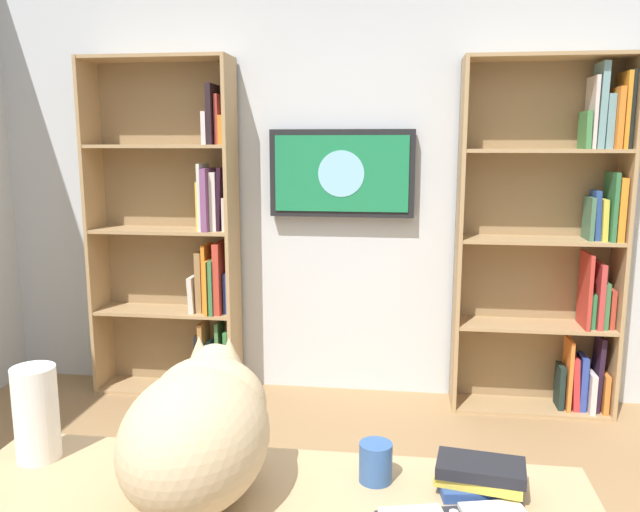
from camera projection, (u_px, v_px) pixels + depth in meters
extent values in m
cube|color=silver|center=(347.00, 177.00, 3.86)|extent=(4.52, 0.06, 2.70)
cube|color=tan|center=(621.00, 242.00, 3.53)|extent=(0.02, 0.28, 2.03)
cube|color=tan|center=(459.00, 239.00, 3.65)|extent=(0.02, 0.28, 2.03)
cube|color=#93754E|center=(534.00, 237.00, 3.72)|extent=(0.91, 0.01, 2.03)
cube|color=tan|center=(528.00, 407.00, 3.77)|extent=(0.87, 0.27, 0.02)
cube|color=tan|center=(533.00, 325.00, 3.68)|extent=(0.87, 0.27, 0.02)
cube|color=tan|center=(539.00, 240.00, 3.59)|extent=(0.87, 0.27, 0.02)
cube|color=tan|center=(544.00, 151.00, 3.50)|extent=(0.87, 0.27, 0.02)
cube|color=tan|center=(550.00, 57.00, 3.41)|extent=(0.87, 0.27, 0.02)
cube|color=orange|center=(603.00, 391.00, 3.68)|extent=(0.03, 0.19, 0.23)
cube|color=#28172C|center=(597.00, 373.00, 3.67)|extent=(0.04, 0.15, 0.44)
cube|color=silver|center=(589.00, 389.00, 3.71)|extent=(0.03, 0.24, 0.23)
cube|color=#2F44A0|center=(581.00, 381.00, 3.70)|extent=(0.04, 0.15, 0.32)
cube|color=#C13033|center=(574.00, 382.00, 3.70)|extent=(0.05, 0.15, 0.32)
cube|color=orange|center=(567.00, 373.00, 3.70)|extent=(0.02, 0.18, 0.42)
cube|color=#1B2B27|center=(560.00, 386.00, 3.72)|extent=(0.03, 0.15, 0.26)
cube|color=#B63D2B|center=(609.00, 307.00, 3.60)|extent=(0.03, 0.16, 0.22)
cube|color=#3E7645|center=(602.00, 303.00, 3.61)|extent=(0.03, 0.20, 0.26)
cube|color=#BB3B39|center=(597.00, 294.00, 3.61)|extent=(0.03, 0.23, 0.37)
cube|color=#32854A|center=(590.00, 310.00, 3.60)|extent=(0.03, 0.14, 0.20)
cube|color=#BE362C|center=(585.00, 290.00, 3.59)|extent=(0.02, 0.23, 0.43)
cube|color=orange|center=(618.00, 209.00, 3.49)|extent=(0.04, 0.20, 0.35)
cube|color=#306E40|center=(610.00, 206.00, 3.49)|extent=(0.02, 0.22, 0.38)
cube|color=gold|center=(601.00, 219.00, 3.53)|extent=(0.04, 0.19, 0.23)
cube|color=#28468E|center=(595.00, 215.00, 3.53)|extent=(0.04, 0.14, 0.28)
cube|color=#446F52|center=(589.00, 218.00, 3.54)|extent=(0.02, 0.18, 0.24)
cube|color=black|center=(626.00, 110.00, 3.42)|extent=(0.02, 0.23, 0.41)
cube|color=orange|center=(623.00, 111.00, 3.40)|extent=(0.02, 0.21, 0.41)
cube|color=orange|center=(615.00, 118.00, 3.41)|extent=(0.03, 0.23, 0.32)
cube|color=#6B9BA3|center=(607.00, 122.00, 3.43)|extent=(0.04, 0.18, 0.29)
cube|color=#6B9A9D|center=(599.00, 106.00, 3.43)|extent=(0.04, 0.19, 0.46)
cube|color=beige|center=(591.00, 113.00, 3.44)|extent=(0.02, 0.21, 0.39)
cube|color=#418245|center=(585.00, 130.00, 3.44)|extent=(0.03, 0.19, 0.20)
cube|color=tan|center=(233.00, 232.00, 3.82)|extent=(0.02, 0.28, 2.06)
cube|color=tan|center=(96.00, 229.00, 3.94)|extent=(0.02, 0.28, 2.06)
cube|color=#93754E|center=(171.00, 228.00, 4.01)|extent=(0.90, 0.01, 2.06)
cube|color=tan|center=(170.00, 387.00, 4.06)|extent=(0.85, 0.27, 0.02)
cube|color=tan|center=(167.00, 311.00, 3.97)|extent=(0.85, 0.27, 0.02)
cube|color=tan|center=(163.00, 230.00, 3.88)|extent=(0.85, 0.27, 0.02)
cube|color=tan|center=(160.00, 146.00, 3.79)|extent=(0.85, 0.27, 0.02)
cube|color=tan|center=(156.00, 58.00, 3.70)|extent=(0.85, 0.27, 0.02)
cube|color=#33773D|center=(231.00, 359.00, 3.98)|extent=(0.03, 0.24, 0.40)
cube|color=orange|center=(226.00, 369.00, 3.99)|extent=(0.04, 0.18, 0.27)
cube|color=#426F3F|center=(220.00, 355.00, 3.97)|extent=(0.02, 0.15, 0.44)
cube|color=#72909F|center=(216.00, 368.00, 4.00)|extent=(0.03, 0.13, 0.27)
cube|color=#669BA8|center=(209.00, 366.00, 3.99)|extent=(0.03, 0.19, 0.31)
cube|color=#A06C35|center=(204.00, 356.00, 3.98)|extent=(0.03, 0.17, 0.44)
cube|color=black|center=(200.00, 361.00, 4.00)|extent=(0.02, 0.17, 0.36)
cube|color=#32459A|center=(229.00, 292.00, 3.90)|extent=(0.03, 0.15, 0.25)
cube|color=#BB3A2C|center=(221.00, 277.00, 3.88)|extent=(0.04, 0.23, 0.44)
cube|color=#397543|center=(215.00, 285.00, 3.88)|extent=(0.02, 0.23, 0.33)
cube|color=orange|center=(211.00, 285.00, 3.88)|extent=(0.02, 0.23, 0.33)
cube|color=orange|center=(208.00, 278.00, 3.90)|extent=(0.02, 0.18, 0.42)
cube|color=#987447|center=(201.00, 281.00, 3.90)|extent=(0.04, 0.14, 0.37)
cube|color=beige|center=(194.00, 293.00, 3.92)|extent=(0.04, 0.18, 0.22)
cube|color=beige|center=(226.00, 214.00, 3.80)|extent=(0.02, 0.14, 0.20)
cube|color=black|center=(221.00, 199.00, 3.80)|extent=(0.04, 0.16, 0.38)
cube|color=silver|center=(215.00, 201.00, 3.79)|extent=(0.04, 0.14, 0.35)
cube|color=#7A4577|center=(209.00, 199.00, 3.79)|extent=(0.04, 0.22, 0.37)
cube|color=silver|center=(203.00, 197.00, 3.79)|extent=(0.02, 0.19, 0.40)
cube|color=#E8BA46|center=(200.00, 206.00, 3.81)|extent=(0.02, 0.12, 0.29)
cube|color=orange|center=(224.00, 130.00, 3.72)|extent=(0.03, 0.18, 0.17)
cube|color=#B23E38|center=(219.00, 120.00, 3.71)|extent=(0.02, 0.13, 0.29)
cube|color=black|center=(213.00, 115.00, 3.71)|extent=(0.03, 0.20, 0.35)
cube|color=silver|center=(207.00, 128.00, 3.72)|extent=(0.03, 0.16, 0.19)
cube|color=black|center=(342.00, 173.00, 3.78)|extent=(0.87, 0.06, 0.52)
cube|color=#1E7F4C|center=(341.00, 174.00, 3.75)|extent=(0.80, 0.01, 0.45)
cylinder|color=#8CCCEA|center=(341.00, 174.00, 3.74)|extent=(0.28, 0.00, 0.28)
ellipsoid|color=#D1B284|center=(196.00, 438.00, 1.41)|extent=(0.33, 0.44, 0.30)
ellipsoid|color=#D1B284|center=(209.00, 404.00, 1.50)|extent=(0.28, 0.24, 0.23)
sphere|color=#D1B284|center=(215.00, 372.00, 1.55)|extent=(0.14, 0.14, 0.14)
cone|color=#D1B284|center=(229.00, 352.00, 1.53)|extent=(0.06, 0.06, 0.08)
cone|color=#D1B284|center=(199.00, 351.00, 1.54)|extent=(0.06, 0.06, 0.08)
cone|color=beige|center=(229.00, 355.00, 1.53)|extent=(0.03, 0.03, 0.05)
cone|color=beige|center=(199.00, 354.00, 1.54)|extent=(0.03, 0.03, 0.05)
cylinder|color=silver|center=(454.00, 512.00, 1.36)|extent=(0.02, 0.02, 0.01)
cylinder|color=white|center=(36.00, 413.00, 1.61)|extent=(0.11, 0.11, 0.25)
cylinder|color=#335999|center=(376.00, 462.00, 1.52)|extent=(0.08, 0.08, 0.10)
cube|color=#2D4C93|center=(478.00, 487.00, 1.47)|extent=(0.19, 0.13, 0.03)
cube|color=gold|center=(479.00, 478.00, 1.47)|extent=(0.21, 0.14, 0.02)
cube|color=black|center=(481.00, 468.00, 1.46)|extent=(0.21, 0.14, 0.03)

